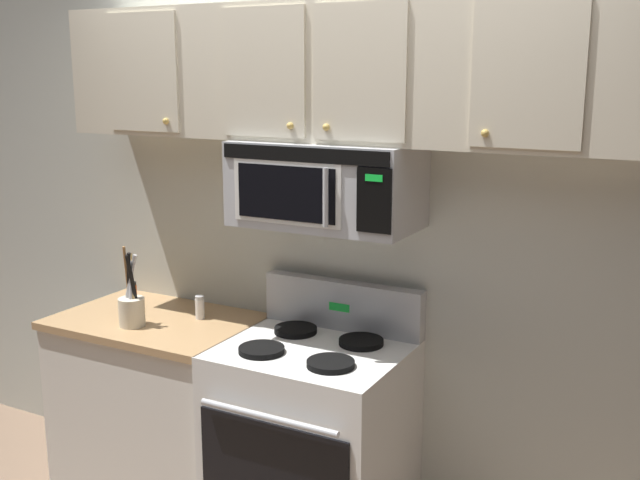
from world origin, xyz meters
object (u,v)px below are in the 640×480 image
at_px(stove_range, 313,443).
at_px(utensil_crock_cream, 132,307).
at_px(salt_shaker, 200,307).
at_px(over_range_microwave, 326,184).
at_px(spice_jar, 133,292).

xyz_separation_m(stove_range, utensil_crock_cream, (-0.86, -0.13, 0.52)).
height_order(utensil_crock_cream, salt_shaker, utensil_crock_cream).
xyz_separation_m(stove_range, salt_shaker, (-0.65, 0.09, 0.49)).
distance_m(stove_range, salt_shaker, 0.82).
bearing_deg(stove_range, salt_shaker, 171.93).
relative_size(stove_range, over_range_microwave, 1.47).
xyz_separation_m(utensil_crock_cream, salt_shaker, (0.21, 0.23, -0.04)).
bearing_deg(spice_jar, salt_shaker, -7.63).
relative_size(stove_range, utensil_crock_cream, 3.01).
height_order(stove_range, utensil_crock_cream, utensil_crock_cream).
distance_m(stove_range, over_range_microwave, 1.11).
distance_m(utensil_crock_cream, salt_shaker, 0.31).
distance_m(over_range_microwave, spice_jar, 1.28).
bearing_deg(salt_shaker, over_range_microwave, 2.14).
xyz_separation_m(utensil_crock_cream, spice_jar, (-0.25, 0.29, -0.04)).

